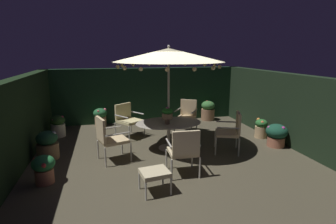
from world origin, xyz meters
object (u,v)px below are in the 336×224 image
patio_chair_northeast (109,136)px  potted_plant_back_left (100,116)px  patio_dining_table (169,126)px  patio_chair_east (184,149)px  centerpiece_planter (167,114)px  potted_plant_left_near (58,126)px  potted_plant_front_corner (261,128)px  ottoman_footrest (155,174)px  potted_plant_back_center (47,145)px  potted_plant_left_far (276,134)px  potted_plant_right_far (44,168)px  potted_plant_back_right (208,110)px  patio_umbrella (169,55)px  patio_chair_south (187,114)px  patio_chair_north (127,118)px  patio_chair_southeast (231,129)px

patio_chair_northeast → potted_plant_back_left: size_ratio=1.76×
patio_dining_table → patio_chair_east: 1.59m
potted_plant_back_left → patio_dining_table: bearing=-56.9°
centerpiece_planter → potted_plant_left_near: 3.54m
potted_plant_back_left → potted_plant_front_corner: potted_plant_back_left is taller
patio_chair_northeast → ottoman_footrest: bearing=-64.8°
centerpiece_planter → patio_chair_northeast: centerpiece_planter is taller
potted_plant_back_left → potted_plant_back_center: size_ratio=0.89×
potted_plant_front_corner → potted_plant_left_far: potted_plant_left_far is taller
patio_chair_northeast → potted_plant_left_near: 2.68m
potted_plant_right_far → ottoman_footrest: bearing=-22.5°
patio_chair_northeast → patio_dining_table: bearing=17.5°
ottoman_footrest → potted_plant_back_right: (2.90, 4.66, -0.00)m
patio_chair_northeast → potted_plant_right_far: bearing=-148.0°
potted_plant_back_left → potted_plant_left_far: potted_plant_left_far is taller
patio_dining_table → potted_plant_back_center: (-2.96, 0.03, -0.27)m
patio_dining_table → patio_umbrella: size_ratio=0.62×
patio_chair_south → potted_plant_back_right: patio_chair_south is taller
patio_chair_south → potted_plant_back_left: bearing=152.7°
patio_dining_table → patio_umbrella: bearing=156.7°
patio_chair_north → patio_chair_northeast: (-0.58, -1.76, 0.03)m
patio_chair_southeast → ottoman_footrest: (-2.25, -1.50, -0.23)m
potted_plant_right_far → patio_chair_northeast: bearing=32.0°
potted_plant_front_corner → potted_plant_right_far: 5.86m
potted_plant_left_far → potted_plant_right_far: (-5.64, -0.75, -0.02)m
patio_chair_north → patio_chair_south: (1.87, 0.03, -0.00)m
centerpiece_planter → potted_plant_back_center: (-2.88, 0.19, -0.64)m
potted_plant_back_right → potted_plant_right_far: (-4.92, -3.82, -0.05)m
potted_plant_front_corner → potted_plant_back_right: potted_plant_back_right is taller
centerpiece_planter → patio_chair_southeast: bearing=-15.8°
patio_dining_table → patio_chair_east: patio_chair_east is taller
centerpiece_planter → patio_chair_southeast: 1.66m
potted_plant_left_far → patio_dining_table: bearing=169.7°
patio_chair_north → centerpiece_planter: bearing=-58.5°
potted_plant_left_far → potted_plant_back_left: bearing=145.2°
patio_umbrella → potted_plant_back_left: patio_umbrella is taller
patio_chair_east → patio_chair_south: (0.99, 2.90, -0.01)m
potted_plant_back_center → patio_dining_table: bearing=-0.6°
patio_chair_north → patio_chair_east: size_ratio=0.97×
potted_plant_back_center → patio_chair_northeast: bearing=-19.8°
potted_plant_back_left → potted_plant_front_corner: (4.64, -2.45, -0.04)m
patio_dining_table → potted_plant_left_near: (-2.98, 1.75, -0.27)m
potted_plant_front_corner → patio_dining_table: bearing=-175.2°
patio_umbrella → potted_plant_back_right: 3.91m
patio_chair_southeast → potted_plant_right_far: size_ratio=1.81×
patio_chair_north → patio_chair_southeast: 3.07m
patio_chair_north → patio_chair_southeast: (2.43, -1.87, 0.02)m
ottoman_footrest → potted_plant_back_left: bearing=101.7°
patio_chair_south → potted_plant_left_near: 3.93m
ottoman_footrest → potted_plant_left_near: size_ratio=0.85×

